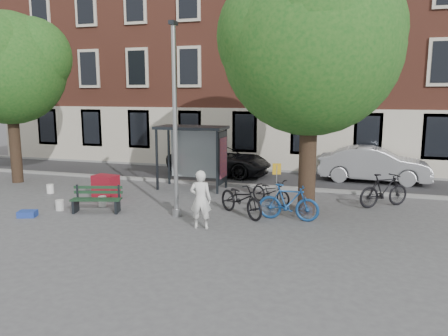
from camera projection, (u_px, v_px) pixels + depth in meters
name	position (u px, v px, depth m)	size (l,w,h in m)	color
ground	(177.00, 216.00, 14.22)	(90.00, 90.00, 0.00)	#4C4C4F
road	(234.00, 177.00, 20.82)	(40.00, 4.00, 0.01)	#28282B
curb_near	(222.00, 184.00, 18.93)	(40.00, 0.25, 0.12)	gray
curb_far	(245.00, 169.00, 22.70)	(40.00, 0.25, 0.12)	gray
building_row	(263.00, 40.00, 25.30)	(30.00, 8.00, 14.00)	brown
lamppost	(175.00, 131.00, 13.75)	(0.28, 0.35, 6.11)	#9EA0A3
tree_right	(312.00, 38.00, 13.43)	(5.76, 5.60, 8.20)	black
tree_left	(7.00, 63.00, 18.64)	(5.18, 4.86, 7.40)	black
bus_shelter	(201.00, 143.00, 17.94)	(2.85, 1.45, 2.62)	#1E2328
painter	(201.00, 199.00, 12.79)	(0.64, 0.42, 1.75)	white
bench	(97.00, 201.00, 14.64)	(1.73, 0.96, 0.85)	#1E2328
bike_a	(271.00, 191.00, 15.70)	(0.61, 1.74, 0.92)	black
bike_b	(288.00, 202.00, 13.65)	(0.54, 1.92, 1.16)	navy
bike_c	(241.00, 199.00, 14.15)	(0.76, 2.18, 1.15)	black
bike_d	(384.00, 190.00, 15.25)	(0.56, 1.99, 1.20)	black
car_dark	(219.00, 160.00, 21.38)	(2.33, 5.05, 1.40)	black
car_silver	(374.00, 164.00, 19.58)	(1.68, 4.80, 1.58)	#96979C
red_stand	(106.00, 187.00, 16.49)	(0.90, 0.60, 0.90)	maroon
blue_crate	(28.00, 214.00, 14.11)	(0.55, 0.40, 0.20)	#213C98
bucket_a	(102.00, 201.00, 15.41)	(0.28, 0.28, 0.36)	white
bucket_b	(50.00, 189.00, 17.43)	(0.28, 0.28, 0.36)	white
bucket_c	(60.00, 205.00, 14.88)	(0.28, 0.28, 0.36)	silver
notice_sign	(277.00, 178.00, 14.56)	(0.27, 0.13, 1.65)	#9EA0A3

